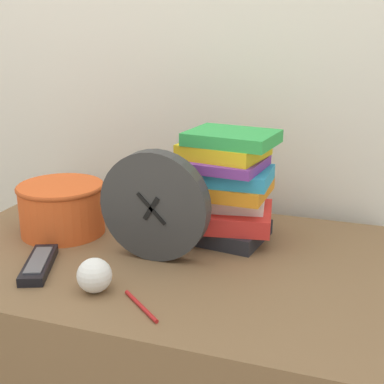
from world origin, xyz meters
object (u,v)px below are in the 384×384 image
Objects in this scene: tv_remote at (39,264)px; pen at (141,306)px; desk_clock at (155,206)px; crumpled_paper_ball at (94,275)px; basket at (62,207)px; book_stack at (225,187)px.

tv_remote reaches higher than pen.
desk_clock reaches higher than crumpled_paper_ball.
desk_clock is at bearing 74.02° from crumpled_paper_ball.
basket is (-0.28, 0.07, -0.06)m from desk_clock.
book_stack is at bearing 64.40° from crumpled_paper_ball.
book_stack reaches higher than pen.
desk_clock is 0.30m from basket.
crumpled_paper_ball is at bearing -115.60° from book_stack.
desk_clock is 0.28m from tv_remote.
pen is at bearing -16.06° from tv_remote.
desk_clock is at bearing -124.75° from book_stack.
basket is 3.12× the size of crumpled_paper_ball.
basket is at bearing 140.56° from pen.
pen is (0.28, -0.08, -0.01)m from tv_remote.
crumpled_paper_ball is at bearing -105.98° from desk_clock.
basket is 0.34m from crumpled_paper_ball.
tv_remote is at bearing -148.30° from desk_clock.
basket is 1.20× the size of tv_remote.
desk_clock is at bearing 31.70° from tv_remote.
crumpled_paper_ball is at bearing -16.90° from tv_remote.
crumpled_paper_ball is at bearing 165.19° from pen.
crumpled_paper_ball is (-0.05, -0.18, -0.09)m from desk_clock.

